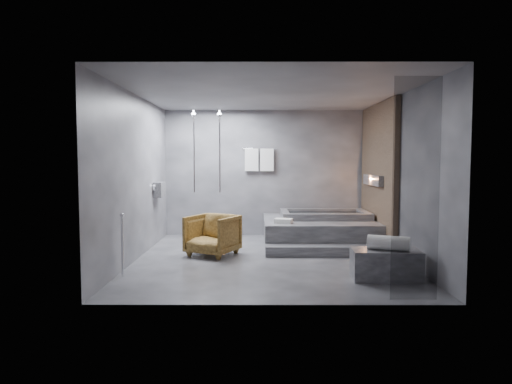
{
  "coord_description": "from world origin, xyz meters",
  "views": [
    {
      "loc": [
        -0.19,
        -7.73,
        1.69
      ],
      "look_at": [
        -0.21,
        0.3,
        1.13
      ],
      "focal_mm": 32.0,
      "sensor_mm": 36.0,
      "label": 1
    }
  ],
  "objects": [
    {
      "name": "room",
      "position": [
        0.4,
        0.24,
        1.73
      ],
      "size": [
        5.0,
        5.04,
        2.82
      ],
      "color": "#333336",
      "rests_on": "ground"
    },
    {
      "name": "driftwood_chair",
      "position": [
        -0.99,
        0.31,
        0.36
      ],
      "size": [
        1.05,
        1.06,
        0.72
      ],
      "primitive_type": "imported",
      "rotation": [
        0.0,
        0.0,
        -0.47
      ],
      "color": "#4A3212",
      "rests_on": "ground"
    },
    {
      "name": "concrete_bench",
      "position": [
        1.63,
        -1.34,
        0.21
      ],
      "size": [
        0.97,
        0.57,
        0.42
      ],
      "primitive_type": "cube",
      "rotation": [
        0.0,
        0.0,
        -0.05
      ],
      "color": "#363639",
      "rests_on": "ground"
    },
    {
      "name": "tub_step",
      "position": [
        1.05,
        0.27,
        0.09
      ],
      "size": [
        2.2,
        0.36,
        0.18
      ],
      "primitive_type": "cube",
      "color": "#38383B",
      "rests_on": "ground"
    },
    {
      "name": "rolled_towel",
      "position": [
        1.66,
        -1.38,
        0.53
      ],
      "size": [
        0.61,
        0.41,
        0.21
      ],
      "primitive_type": "cylinder",
      "rotation": [
        0.0,
        1.57,
        -0.39
      ],
      "color": "white",
      "rests_on": "concrete_bench"
    },
    {
      "name": "tub_deck",
      "position": [
        1.05,
        1.45,
        0.25
      ],
      "size": [
        2.2,
        2.0,
        0.5
      ],
      "primitive_type": "cube",
      "color": "#38383B",
      "rests_on": "ground"
    },
    {
      "name": "deck_towel",
      "position": [
        0.3,
        0.86,
        0.54
      ],
      "size": [
        0.37,
        0.31,
        0.09
      ],
      "primitive_type": "cube",
      "rotation": [
        0.0,
        0.0,
        -0.25
      ],
      "color": "silver",
      "rests_on": "tub_deck"
    }
  ]
}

